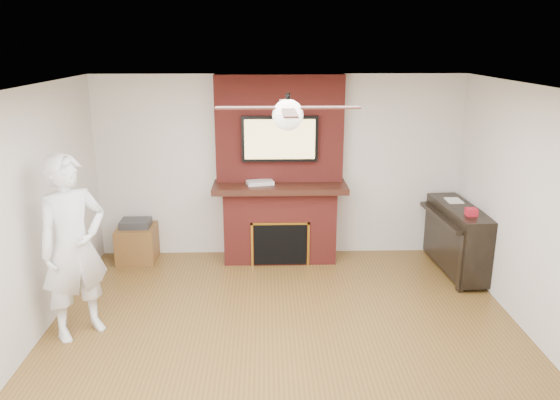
{
  "coord_description": "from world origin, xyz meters",
  "views": [
    {
      "loc": [
        -0.19,
        -4.57,
        2.92
      ],
      "look_at": [
        -0.04,
        0.9,
        1.32
      ],
      "focal_mm": 35.0,
      "sensor_mm": 36.0,
      "label": 1
    }
  ],
  "objects_px": {
    "side_table": "(137,242)",
    "person": "(74,247)",
    "piano": "(457,237)",
    "fireplace": "(280,188)"
  },
  "relations": [
    {
      "from": "side_table",
      "to": "person",
      "type": "bearing_deg",
      "value": -95.11
    },
    {
      "from": "side_table",
      "to": "piano",
      "type": "distance_m",
      "value": 4.27
    },
    {
      "from": "side_table",
      "to": "fireplace",
      "type": "bearing_deg",
      "value": 1.16
    },
    {
      "from": "side_table",
      "to": "piano",
      "type": "height_order",
      "value": "piano"
    },
    {
      "from": "fireplace",
      "to": "piano",
      "type": "height_order",
      "value": "fireplace"
    },
    {
      "from": "person",
      "to": "piano",
      "type": "xyz_separation_m",
      "value": [
        4.38,
        1.46,
        -0.47
      ]
    },
    {
      "from": "fireplace",
      "to": "piano",
      "type": "relative_size",
      "value": 1.82
    },
    {
      "from": "side_table",
      "to": "piano",
      "type": "relative_size",
      "value": 0.43
    },
    {
      "from": "person",
      "to": "piano",
      "type": "height_order",
      "value": "person"
    },
    {
      "from": "fireplace",
      "to": "person",
      "type": "distance_m",
      "value": 2.9
    }
  ]
}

